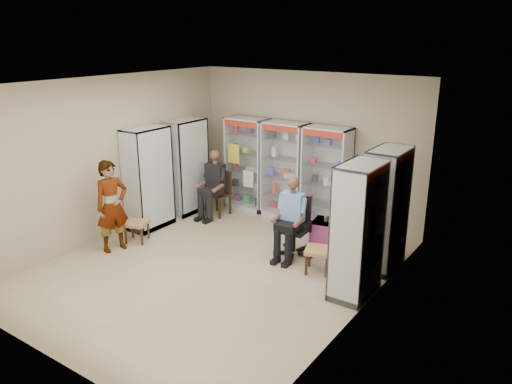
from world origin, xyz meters
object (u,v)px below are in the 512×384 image
Objects in this scene: cabinet_back_left at (247,164)px; office_chair at (294,226)px; cabinet_left_near at (148,179)px; woven_stool_a at (318,260)px; wooden_chair at (218,194)px; seated_shopkeeper at (293,220)px; woven_stool_b at (137,231)px; cabinet_right_far at (385,210)px; pink_trunk at (327,235)px; cabinet_back_mid at (285,170)px; standing_man at (112,206)px; cabinet_back_right at (326,178)px; cabinet_right_near at (358,231)px; cabinet_left_far at (186,167)px.

office_chair is (2.09, -1.55, -0.48)m from cabinet_back_left.
woven_stool_a is (3.68, 0.12, -0.80)m from cabinet_left_near.
seated_shopkeeper reaches higher than wooden_chair.
woven_stool_a is 3.45m from woven_stool_b.
cabinet_right_far reaches higher than woven_stool_b.
cabinet_right_far is 3.77× the size of pink_trunk.
cabinet_back_mid reaches higher than pink_trunk.
cabinet_left_near is at bearing 27.45° from standing_man.
pink_trunk is at bearing 29.55° from woven_stool_b.
cabinet_right_far is 1.91× the size of office_chair.
cabinet_back_mid and cabinet_right_far have the same top height.
standing_man is at bearing 13.70° from cabinet_left_near.
pink_trunk is (2.45, -0.98, -0.74)m from cabinet_back_left.
cabinet_right_far is at bearing -50.15° from standing_man.
cabinet_left_near is at bearing -175.91° from seated_shopkeeper.
cabinet_left_near is 3.10m from office_chair.
cabinet_back_right is 1.00× the size of cabinet_right_near.
cabinet_left_far is 2.13× the size of wooden_chair.
standing_man is (0.28, -1.15, -0.18)m from cabinet_left_near.
woven_stool_a is at bearing 67.76° from cabinet_right_near.
cabinet_back_mid is at bearing 66.35° from cabinet_right_far.
cabinet_back_mid is 2.10m from cabinet_left_far.
pink_trunk is at bearing 54.54° from office_chair.
pink_trunk is 3.50m from woven_stool_b.
cabinet_left_near is 3.77× the size of pink_trunk.
woven_stool_a reaches higher than woven_stool_b.
cabinet_left_near is (-1.88, -2.03, 0.00)m from cabinet_back_mid.
cabinet_back_mid reaches higher than woven_stool_b.
cabinet_back_right is 1.22× the size of standing_man.
seated_shopkeeper is 3.17m from standing_man.
cabinet_back_right is 1.98m from cabinet_right_far.
pink_trunk is at bearing 56.62° from seated_shopkeeper.
pink_trunk is 0.99m from woven_stool_a.
cabinet_left_near is 4.89× the size of woven_stool_a.
seated_shopkeeper is (3.02, 0.43, -0.33)m from cabinet_left_near.
seated_shopkeeper is at bearing -54.55° from cabinet_back_mid.
cabinet_left_near is (0.00, -1.10, 0.00)m from cabinet_left_far.
pink_trunk is (-1.08, 1.25, -0.74)m from cabinet_right_near.
office_chair is at bearing 86.07° from seated_shopkeeper.
cabinet_left_near reaches higher than seated_shopkeeper.
seated_shopkeeper is (-1.44, -0.47, -0.33)m from cabinet_right_far.
cabinet_right_far is at bearing -6.04° from wooden_chair.
woven_stool_b is (-0.35, -1.97, -0.27)m from wooden_chair.
cabinet_back_right is 1.64m from office_chair.
cabinet_right_near is 1.00× the size of cabinet_left_near.
cabinet_back_left is 0.94m from wooden_chair.
cabinet_left_near is 3.62m from pink_trunk.
woven_stool_b is (0.33, -0.67, -0.80)m from cabinet_left_near.
cabinet_right_near is at bearing -27.46° from seated_shopkeeper.
cabinet_back_mid is 1.00× the size of cabinet_left_far.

